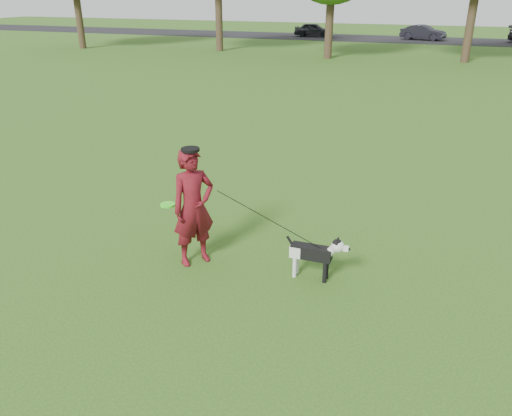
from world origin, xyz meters
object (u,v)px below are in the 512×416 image
at_px(man, 193,208).
at_px(car_left, 314,30).
at_px(car_mid, 423,32).
at_px(dog, 316,252).

xyz_separation_m(man, car_left, (-8.07, 40.14, -0.32)).
bearing_deg(car_mid, car_left, 104.57).
bearing_deg(car_mid, man, -167.34).
relative_size(man, car_left, 0.54).
relative_size(man, car_mid, 0.51).
height_order(dog, car_mid, car_mid).
height_order(dog, car_left, car_left).
height_order(man, car_mid, man).
height_order(man, dog, man).
relative_size(car_left, car_mid, 0.95).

